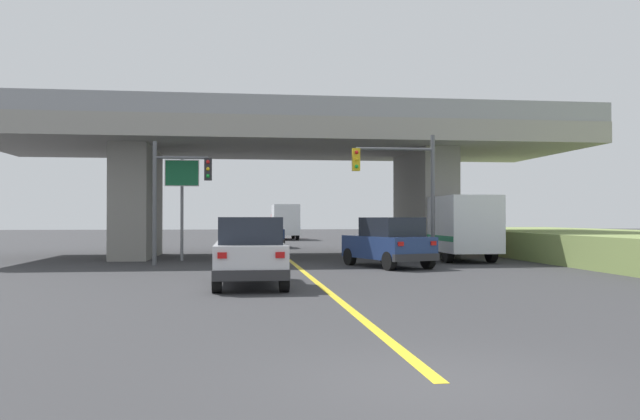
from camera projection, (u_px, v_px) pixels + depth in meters
name	position (u px, v px, depth m)	size (l,w,h in m)	color
ground	(285.00, 256.00, 33.87)	(160.00, 160.00, 0.00)	#353538
overpass_bridge	(285.00, 158.00, 33.93)	(29.91, 10.90, 7.42)	gray
lane_divider_stripe	(319.00, 284.00, 19.54)	(0.20, 23.63, 0.01)	yellow
suv_lead	(250.00, 251.00, 19.06)	(2.05, 4.66, 2.02)	silver
suv_crossing	(389.00, 242.00, 26.37)	(3.26, 4.69, 2.02)	navy
box_truck	(455.00, 227.00, 30.92)	(2.33, 6.91, 3.00)	red
sedan_oncoming	(268.00, 233.00, 43.87)	(2.06, 4.57, 2.02)	navy
traffic_signal_nearside	(405.00, 181.00, 27.88)	(3.62, 0.36, 5.58)	#56595E
traffic_signal_farside	(174.00, 188.00, 27.57)	(2.48, 0.36, 5.23)	#56595E
highway_sign	(182.00, 184.00, 30.35)	(1.58, 0.17, 4.88)	slate
semi_truck_distant	(285.00, 221.00, 60.19)	(2.33, 6.62, 3.21)	red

